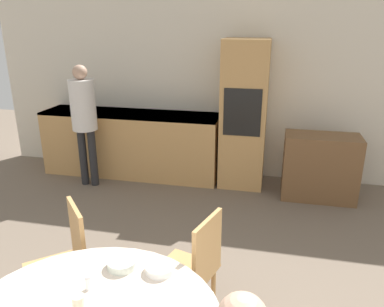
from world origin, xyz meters
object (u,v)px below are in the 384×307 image
at_px(chair_far_right, 195,266).
at_px(person_standing, 84,113).
at_px(sideboard, 320,167).
at_px(cup, 78,302).
at_px(chair_far_left, 67,258).
at_px(bowl_centre, 160,268).
at_px(oven_unit, 244,115).
at_px(bowl_near, 122,264).

height_order(chair_far_right, person_standing, person_standing).
height_order(sideboard, cup, sideboard).
xyz_separation_m(chair_far_left, bowl_centre, (0.80, -0.27, 0.24)).
relative_size(sideboard, chair_far_left, 1.00).
height_order(oven_unit, cup, oven_unit).
xyz_separation_m(oven_unit, cup, (-0.54, -3.48, -0.21)).
bearing_deg(cup, sideboard, 64.35).
distance_m(person_standing, cup, 3.34).
bearing_deg(bowl_near, bowl_centre, 2.62).
relative_size(bowl_near, bowl_centre, 1.01).
xyz_separation_m(chair_far_right, cup, (-0.46, -0.77, 0.26)).
height_order(chair_far_left, chair_far_right, same).
relative_size(sideboard, bowl_centre, 5.11).
bearing_deg(bowl_centre, person_standing, 125.32).
relative_size(cup, bowl_centre, 0.44).
xyz_separation_m(oven_unit, chair_far_left, (-1.02, -2.82, -0.47)).
bearing_deg(chair_far_left, person_standing, 162.21).
bearing_deg(cup, bowl_centre, 50.19).
bearing_deg(bowl_centre, oven_unit, 85.95).
distance_m(chair_far_right, person_standing, 2.99).
bearing_deg(person_standing, chair_far_right, -48.19).
xyz_separation_m(chair_far_right, person_standing, (-1.96, 2.20, 0.51)).
relative_size(person_standing, bowl_centre, 9.23).
distance_m(oven_unit, sideboard, 1.18).
bearing_deg(cup, bowl_near, 77.46).
bearing_deg(chair_far_right, cup, -13.51).
bearing_deg(chair_far_right, chair_far_left, -66.04).
bearing_deg(chair_far_left, bowl_near, 21.46).
xyz_separation_m(oven_unit, sideboard, (1.00, -0.27, -0.56)).
bearing_deg(chair_far_right, bowl_near, -26.19).
xyz_separation_m(sideboard, bowl_near, (-1.46, -2.83, 0.33)).
bearing_deg(oven_unit, bowl_near, -98.39).
bearing_deg(chair_far_left, bowl_centre, 29.41).
bearing_deg(person_standing, bowl_centre, -54.68).
bearing_deg(cup, chair_far_left, 126.01).
bearing_deg(bowl_centre, cup, -129.81).
relative_size(oven_unit, sideboard, 2.16).
height_order(sideboard, bowl_centre, sideboard).
xyz_separation_m(chair_far_left, bowl_near, (0.56, -0.28, 0.24)).
distance_m(cup, bowl_centre, 0.50).
distance_m(oven_unit, bowl_centre, 3.11).
relative_size(chair_far_left, person_standing, 0.55).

